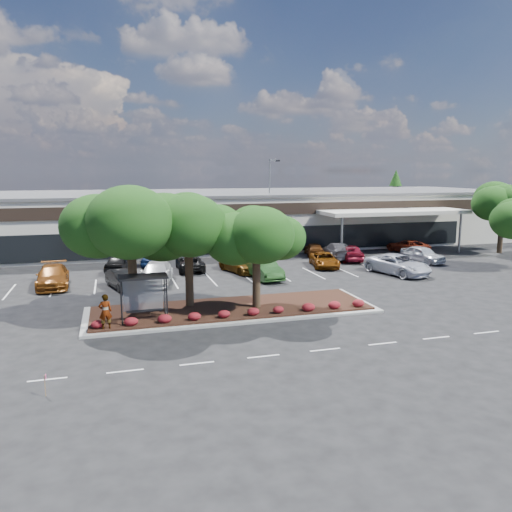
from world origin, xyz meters
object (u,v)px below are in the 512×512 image
object	(u,v)px
car_0	(53,276)
survey_stake	(45,382)
light_pole	(270,209)
car_1	(123,279)

from	to	relation	value
car_0	survey_stake	bearing A→B (deg)	-88.17
light_pole	car_1	bearing A→B (deg)	-136.64
light_pole	car_1	world-z (taller)	light_pole
survey_stake	car_0	xyz separation A→B (m)	(-1.72, 20.04, 0.23)
survey_stake	car_0	distance (m)	20.11
survey_stake	car_1	world-z (taller)	car_1
survey_stake	car_1	xyz separation A→B (m)	(3.38, 17.91, 0.12)
light_pole	survey_stake	size ratio (longest dim) A/B	11.18
light_pole	car_1	size ratio (longest dim) A/B	2.34
survey_stake	car_0	bearing A→B (deg)	94.89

